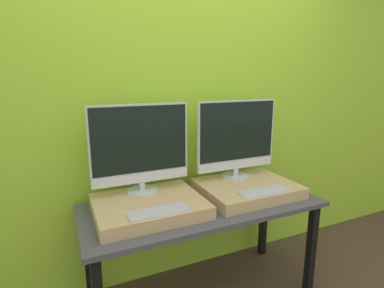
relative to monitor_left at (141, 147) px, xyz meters
name	(u,v)px	position (x,y,z in m)	size (l,w,h in m)	color
wall_back	(179,106)	(0.35, 0.22, 0.22)	(8.00, 0.04, 2.60)	#9ED12D
workbench	(203,215)	(0.35, -0.17, -0.45)	(1.54, 0.65, 0.70)	#47474C
wooden_riser_left	(149,206)	(0.00, -0.15, -0.34)	(0.64, 0.52, 0.08)	tan
monitor_left	(141,147)	(0.00, 0.00, 0.00)	(0.62, 0.20, 0.57)	silver
keyboard_left	(159,211)	(0.00, -0.33, -0.29)	(0.34, 0.12, 0.01)	silver
wooden_riser_right	(247,188)	(0.71, -0.15, -0.34)	(0.64, 0.52, 0.08)	tan
monitor_right	(237,138)	(0.71, 0.00, 0.00)	(0.62, 0.20, 0.57)	silver
keyboard_right	(264,191)	(0.71, -0.33, -0.29)	(0.34, 0.12, 0.01)	silver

